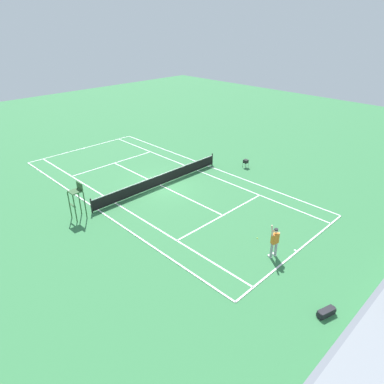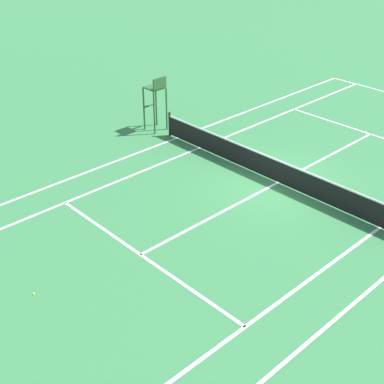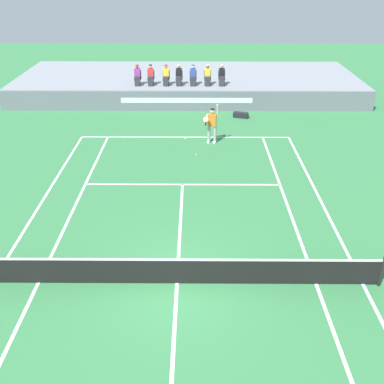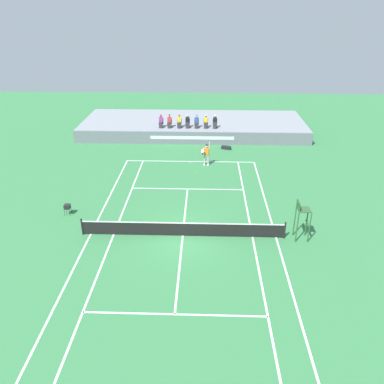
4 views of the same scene
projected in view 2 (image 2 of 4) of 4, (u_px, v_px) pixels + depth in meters
name	position (u px, v px, depth m)	size (l,w,h in m)	color
ground_plane	(278.00, 183.00, 19.76)	(80.00, 80.00, 0.00)	#337542
court	(278.00, 183.00, 19.76)	(11.08, 23.88, 0.03)	#337542
net	(279.00, 171.00, 19.50)	(11.98, 0.10, 1.07)	black
tennis_ball	(34.00, 294.00, 14.39)	(0.07, 0.07, 0.07)	#D1E533
umpire_chair	(156.00, 96.00, 23.28)	(0.77, 0.77, 2.44)	#2D562D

